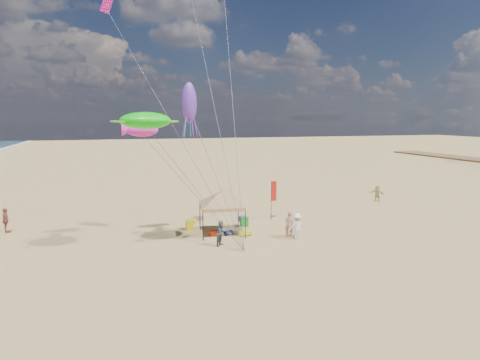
{
  "coord_description": "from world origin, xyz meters",
  "views": [
    {
      "loc": [
        -7.9,
        -22.74,
        8.0
      ],
      "look_at": [
        0.0,
        3.0,
        4.0
      ],
      "focal_mm": 31.4,
      "sensor_mm": 36.0,
      "label": 1
    }
  ],
  "objects_px": {
    "person_near_b": "(221,233)",
    "cooler_red": "(214,233)",
    "canopy_tent": "(222,193)",
    "cooler_blue": "(243,219)",
    "feather_flag": "(273,194)",
    "beach_cart": "(245,233)",
    "chair_green": "(244,222)",
    "person_near_c": "(297,226)",
    "person_near_a": "(289,224)",
    "person_far_a": "(6,220)",
    "chair_yellow": "(190,226)",
    "person_far_c": "(377,193)"
  },
  "relations": [
    {
      "from": "canopy_tent",
      "to": "cooler_blue",
      "type": "distance_m",
      "value": 4.82
    },
    {
      "from": "cooler_blue",
      "to": "person_near_a",
      "type": "height_order",
      "value": "person_near_a"
    },
    {
      "from": "chair_yellow",
      "to": "person_near_b",
      "type": "height_order",
      "value": "person_near_b"
    },
    {
      "from": "beach_cart",
      "to": "person_near_c",
      "type": "bearing_deg",
      "value": -31.44
    },
    {
      "from": "person_near_b",
      "to": "cooler_blue",
      "type": "bearing_deg",
      "value": 14.49
    },
    {
      "from": "chair_green",
      "to": "person_near_c",
      "type": "relative_size",
      "value": 0.39
    },
    {
      "from": "beach_cart",
      "to": "chair_yellow",
      "type": "bearing_deg",
      "value": 144.19
    },
    {
      "from": "chair_yellow",
      "to": "person_near_a",
      "type": "bearing_deg",
      "value": -30.0
    },
    {
      "from": "cooler_blue",
      "to": "person_near_a",
      "type": "relative_size",
      "value": 0.31
    },
    {
      "from": "person_near_b",
      "to": "cooler_red",
      "type": "bearing_deg",
      "value": 42.23
    },
    {
      "from": "cooler_red",
      "to": "chair_yellow",
      "type": "distance_m",
      "value": 2.31
    },
    {
      "from": "canopy_tent",
      "to": "cooler_red",
      "type": "distance_m",
      "value": 2.83
    },
    {
      "from": "chair_yellow",
      "to": "person_near_a",
      "type": "xyz_separation_m",
      "value": [
        6.16,
        -3.56,
        0.53
      ]
    },
    {
      "from": "cooler_blue",
      "to": "beach_cart",
      "type": "height_order",
      "value": "cooler_blue"
    },
    {
      "from": "person_far_a",
      "to": "person_near_c",
      "type": "bearing_deg",
      "value": -128.02
    },
    {
      "from": "person_far_a",
      "to": "person_far_c",
      "type": "distance_m",
      "value": 31.68
    },
    {
      "from": "chair_green",
      "to": "person_near_a",
      "type": "distance_m",
      "value": 4.14
    },
    {
      "from": "chair_green",
      "to": "person_near_a",
      "type": "xyz_separation_m",
      "value": [
        2.05,
        -3.55,
        0.53
      ]
    },
    {
      "from": "cooler_red",
      "to": "person_near_c",
      "type": "relative_size",
      "value": 0.3
    },
    {
      "from": "chair_green",
      "to": "person_near_b",
      "type": "distance_m",
      "value": 5.06
    },
    {
      "from": "chair_green",
      "to": "person_near_a",
      "type": "height_order",
      "value": "person_near_a"
    },
    {
      "from": "cooler_blue",
      "to": "cooler_red",
      "type": "bearing_deg",
      "value": -132.43
    },
    {
      "from": "feather_flag",
      "to": "cooler_blue",
      "type": "distance_m",
      "value": 3.11
    },
    {
      "from": "person_near_b",
      "to": "canopy_tent",
      "type": "bearing_deg",
      "value": 28.5
    },
    {
      "from": "canopy_tent",
      "to": "person_far_a",
      "type": "bearing_deg",
      "value": 161.79
    },
    {
      "from": "cooler_blue",
      "to": "person_far_a",
      "type": "xyz_separation_m",
      "value": [
        -16.88,
        1.65,
        0.69
      ]
    },
    {
      "from": "person_far_c",
      "to": "person_near_a",
      "type": "bearing_deg",
      "value": -93.1
    },
    {
      "from": "person_near_a",
      "to": "person_far_c",
      "type": "distance_m",
      "value": 15.69
    },
    {
      "from": "chair_green",
      "to": "person_far_a",
      "type": "relative_size",
      "value": 0.4
    },
    {
      "from": "chair_yellow",
      "to": "person_near_c",
      "type": "height_order",
      "value": "person_near_c"
    },
    {
      "from": "person_near_b",
      "to": "chair_yellow",
      "type": "bearing_deg",
      "value": 60.67
    },
    {
      "from": "chair_green",
      "to": "cooler_red",
      "type": "bearing_deg",
      "value": -145.93
    },
    {
      "from": "person_far_a",
      "to": "person_near_a",
      "type": "bearing_deg",
      "value": -126.33
    },
    {
      "from": "canopy_tent",
      "to": "chair_yellow",
      "type": "xyz_separation_m",
      "value": [
        -1.98,
        1.55,
        -2.57
      ]
    },
    {
      "from": "cooler_red",
      "to": "beach_cart",
      "type": "xyz_separation_m",
      "value": [
        2.04,
        -0.54,
        0.01
      ]
    },
    {
      "from": "person_near_b",
      "to": "person_far_c",
      "type": "xyz_separation_m",
      "value": [
        17.94,
        9.32,
        -0.01
      ]
    },
    {
      "from": "canopy_tent",
      "to": "beach_cart",
      "type": "bearing_deg",
      "value": -32.51
    },
    {
      "from": "cooler_blue",
      "to": "person_near_a",
      "type": "distance_m",
      "value": 5.42
    },
    {
      "from": "canopy_tent",
      "to": "beach_cart",
      "type": "distance_m",
      "value": 3.18
    },
    {
      "from": "chair_green",
      "to": "beach_cart",
      "type": "xyz_separation_m",
      "value": [
        -0.75,
        -2.42,
        -0.15
      ]
    },
    {
      "from": "canopy_tent",
      "to": "cooler_blue",
      "type": "bearing_deg",
      "value": 51.19
    },
    {
      "from": "person_near_b",
      "to": "person_far_c",
      "type": "relative_size",
      "value": 1.01
    },
    {
      "from": "person_near_a",
      "to": "person_near_c",
      "type": "height_order",
      "value": "person_near_c"
    },
    {
      "from": "person_near_a",
      "to": "feather_flag",
      "type": "bearing_deg",
      "value": -102.83
    },
    {
      "from": "feather_flag",
      "to": "cooler_blue",
      "type": "relative_size",
      "value": 5.8
    },
    {
      "from": "cooler_red",
      "to": "person_near_a",
      "type": "height_order",
      "value": "person_near_a"
    },
    {
      "from": "chair_yellow",
      "to": "beach_cart",
      "type": "relative_size",
      "value": 0.78
    },
    {
      "from": "person_near_a",
      "to": "person_far_c",
      "type": "relative_size",
      "value": 1.1
    },
    {
      "from": "person_near_b",
      "to": "person_near_c",
      "type": "distance_m",
      "value": 5.13
    },
    {
      "from": "cooler_red",
      "to": "person_near_a",
      "type": "distance_m",
      "value": 5.16
    }
  ]
}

